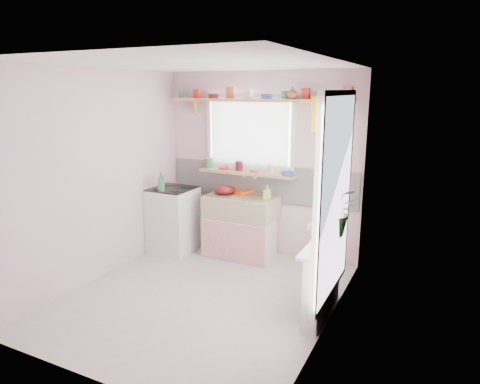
% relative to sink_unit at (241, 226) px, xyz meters
% --- Properties ---
extents(room, '(3.20, 3.20, 3.20)m').
position_rel_sink_unit_xyz_m(room, '(0.81, -0.43, 0.94)').
color(room, silver).
rests_on(room, ground).
extents(sink_unit, '(0.95, 0.65, 1.11)m').
position_rel_sink_unit_xyz_m(sink_unit, '(0.00, 0.00, 0.00)').
color(sink_unit, white).
rests_on(sink_unit, ground).
extents(cooker, '(0.58, 0.58, 0.93)m').
position_rel_sink_unit_xyz_m(cooker, '(-0.95, -0.24, 0.03)').
color(cooker, white).
rests_on(cooker, ground).
extents(radiator_ledge, '(0.22, 0.95, 0.78)m').
position_rel_sink_unit_xyz_m(radiator_ledge, '(1.45, -1.09, -0.03)').
color(radiator_ledge, white).
rests_on(radiator_ledge, ground).
extents(windowsill, '(1.40, 0.22, 0.04)m').
position_rel_sink_unit_xyz_m(windowsill, '(-0.00, 0.19, 0.71)').
color(windowsill, tan).
rests_on(windowsill, room).
extents(pine_shelf, '(2.52, 0.24, 0.04)m').
position_rel_sink_unit_xyz_m(pine_shelf, '(0.15, 0.18, 1.69)').
color(pine_shelf, tan).
rests_on(pine_shelf, room).
extents(shelf_crockery, '(2.47, 0.11, 0.12)m').
position_rel_sink_unit_xyz_m(shelf_crockery, '(0.13, 0.18, 1.76)').
color(shelf_crockery, '#3F7F4C').
rests_on(shelf_crockery, pine_shelf).
extents(sill_crockery, '(1.35, 0.11, 0.12)m').
position_rel_sink_unit_xyz_m(sill_crockery, '(-0.05, 0.19, 0.78)').
color(sill_crockery, '#3F7F4C').
rests_on(sill_crockery, windowsill).
extents(dish_tray, '(0.45, 0.39, 0.04)m').
position_rel_sink_unit_xyz_m(dish_tray, '(-0.14, 0.21, 0.44)').
color(dish_tray, '#FE5216').
rests_on(dish_tray, sink_unit).
extents(colander, '(0.31, 0.31, 0.13)m').
position_rel_sink_unit_xyz_m(colander, '(-0.25, -0.01, 0.48)').
color(colander, '#570E10').
rests_on(colander, sink_unit).
extents(jade_plant, '(0.53, 0.47, 0.54)m').
position_rel_sink_unit_xyz_m(jade_plant, '(1.48, -0.82, 0.61)').
color(jade_plant, '#3A6B2B').
rests_on(jade_plant, radiator_ledge).
extents(fruit_bowl, '(0.37, 0.37, 0.08)m').
position_rel_sink_unit_xyz_m(fruit_bowl, '(1.36, -0.84, 0.38)').
color(fruit_bowl, silver).
rests_on(fruit_bowl, radiator_ledge).
extents(herb_pot, '(0.14, 0.11, 0.22)m').
position_rel_sink_unit_xyz_m(herb_pot, '(1.48, -1.49, 0.46)').
color(herb_pot, '#255D26').
rests_on(herb_pot, radiator_ledge).
extents(soap_bottle_sink, '(0.09, 0.09, 0.18)m').
position_rel_sink_unit_xyz_m(soap_bottle_sink, '(0.37, 0.02, 0.51)').
color(soap_bottle_sink, '#E8D267').
rests_on(soap_bottle_sink, sink_unit).
extents(sill_cup, '(0.12, 0.12, 0.09)m').
position_rel_sink_unit_xyz_m(sill_cup, '(-0.28, 0.25, 0.77)').
color(sill_cup, white).
rests_on(sill_cup, windowsill).
extents(sill_bowl, '(0.21, 0.21, 0.05)m').
position_rel_sink_unit_xyz_m(sill_bowl, '(0.61, 0.13, 0.76)').
color(sill_bowl, '#3669B0').
rests_on(sill_bowl, windowsill).
extents(shelf_vase, '(0.15, 0.15, 0.15)m').
position_rel_sink_unit_xyz_m(shelf_vase, '(0.65, 0.12, 1.78)').
color(shelf_vase, brown).
rests_on(shelf_vase, pine_shelf).
extents(cooker_bottle, '(0.13, 0.13, 0.26)m').
position_rel_sink_unit_xyz_m(cooker_bottle, '(-0.97, -0.46, 0.61)').
color(cooker_bottle, '#3E7D4C').
rests_on(cooker_bottle, cooker).
extents(fruit, '(0.20, 0.14, 0.10)m').
position_rel_sink_unit_xyz_m(fruit, '(1.37, -0.83, 0.45)').
color(fruit, orange).
rests_on(fruit, fruit_bowl).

